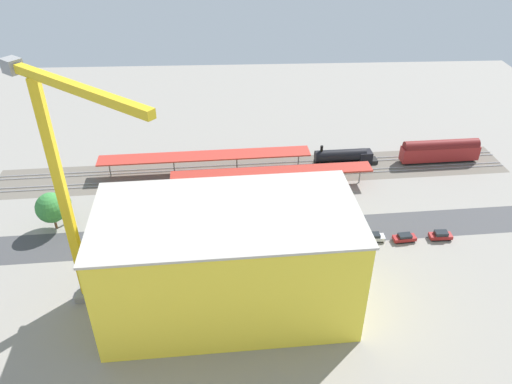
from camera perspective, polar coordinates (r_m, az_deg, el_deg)
name	(u,v)px	position (r m, az deg, el deg)	size (l,w,h in m)	color
ground_plane	(260,219)	(105.39, 0.46, -3.11)	(197.71, 197.71, 0.00)	gray
rail_bed	(256,171)	(121.88, -0.04, 2.38)	(123.57, 13.50, 0.01)	#665E54
street_asphalt	(261,234)	(101.23, 0.61, -4.86)	(123.57, 9.00, 0.01)	#424244
track_rails	(256,171)	(121.79, -0.04, 2.46)	(123.40, 13.72, 0.12)	#9E9EA8
platform_canopy_near	(272,172)	(113.57, 1.85, 2.34)	(46.23, 6.80, 4.44)	#A82D23
platform_canopy_far	(205,156)	(120.33, -5.85, 4.13)	(50.86, 7.63, 4.52)	#B73328
locomotive	(346,157)	(126.24, 10.23, 3.96)	(15.97, 3.79, 5.33)	black
passenger_coach	(440,150)	(132.84, 20.33, 4.48)	(19.81, 4.06, 5.97)	black
parked_car_0	(441,236)	(106.22, 20.37, -4.70)	(4.46, 1.86, 1.74)	black
parked_car_1	(404,238)	(103.42, 16.62, -5.06)	(4.69, 2.26, 1.59)	black
parked_car_2	(373,237)	(101.89, 13.20, -5.09)	(4.77, 1.87, 1.65)	black
parked_car_3	(337,239)	(100.13, 9.29, -5.36)	(4.35, 1.98, 1.56)	black
parked_car_4	(301,240)	(98.93, 5.21, -5.49)	(4.65, 1.99, 1.76)	black
construction_building	(228,262)	(80.54, -3.19, -8.02)	(39.86, 20.21, 18.73)	yellow
construction_roof_slab	(226,214)	(74.61, -3.41, -2.47)	(40.46, 20.81, 0.40)	#B7B2A8
tower_crane	(67,181)	(76.95, -20.80, 1.18)	(22.73, 18.91, 41.04)	gray
box_truck_0	(169,241)	(98.52, -9.90, -5.49)	(8.77, 2.55, 3.23)	black
box_truck_1	(292,237)	(98.09, 4.12, -5.22)	(8.50, 2.46, 3.25)	black
box_truck_2	(274,238)	(97.55, 2.09, -5.30)	(9.54, 2.89, 3.47)	black
street_tree_0	(290,198)	(103.52, 3.93, -0.64)	(5.44, 5.44, 7.63)	brown
street_tree_1	(174,206)	(103.40, -9.39, -1.59)	(4.75, 4.75, 6.57)	brown
street_tree_2	(149,203)	(103.74, -12.16, -1.24)	(4.56, 4.56, 7.32)	brown
street_tree_3	(151,203)	(104.78, -11.97, -1.24)	(4.31, 4.31, 6.58)	brown
street_tree_4	(59,203)	(108.22, -21.58, -1.20)	(4.67, 4.67, 7.79)	brown
street_tree_5	(51,208)	(107.97, -22.39, -1.67)	(6.20, 6.20, 8.23)	brown
traffic_light	(290,229)	(95.14, 3.92, -4.26)	(0.50, 0.36, 7.09)	#333333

